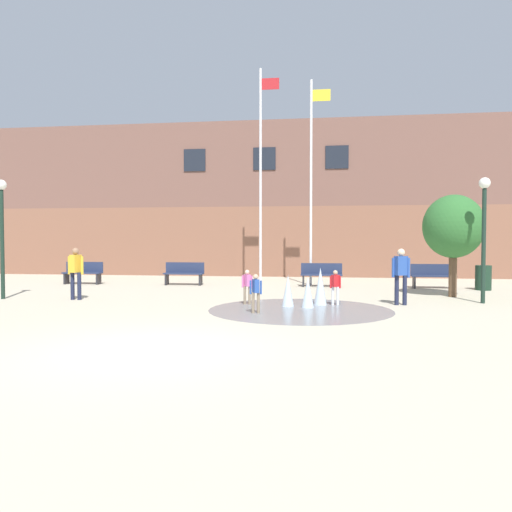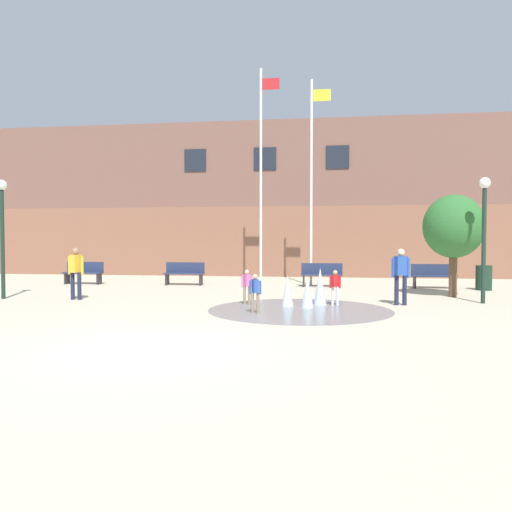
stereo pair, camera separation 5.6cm
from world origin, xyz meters
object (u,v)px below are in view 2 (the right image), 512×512
at_px(adult_watching, 401,272).
at_px(adult_near_bench, 76,269).
at_px(park_bench_under_left_flagpole, 322,274).
at_px(park_bench_far_right, 433,276).
at_px(child_in_fountain, 335,285).
at_px(flagpole_right, 312,177).
at_px(lamp_post_left_lane, 2,221).
at_px(child_running, 247,284).
at_px(lamp_post_right_lane, 484,220).
at_px(park_bench_far_left, 84,272).
at_px(park_bench_left_of_flagpoles, 184,273).
at_px(trash_can, 484,278).
at_px(street_tree_near_building, 454,227).
at_px(child_with_pink_shirt, 255,290).
at_px(flagpole_left, 261,171).

bearing_deg(adult_watching, adult_near_bench, 152.62).
bearing_deg(park_bench_under_left_flagpole, park_bench_far_right, -1.16).
distance_m(child_in_fountain, adult_watching, 1.88).
relative_size(park_bench_under_left_flagpole, child_in_fountain, 1.62).
bearing_deg(park_bench_under_left_flagpole, flagpole_right, 131.33).
bearing_deg(lamp_post_left_lane, child_running, -2.08).
bearing_deg(adult_near_bench, lamp_post_right_lane, -74.62).
height_order(park_bench_far_left, park_bench_under_left_flagpole, same).
bearing_deg(flagpole_right, lamp_post_left_lane, -148.34).
bearing_deg(flagpole_right, park_bench_left_of_flagpoles, -174.41).
xyz_separation_m(park_bench_left_of_flagpoles, park_bench_under_left_flagpole, (5.50, 0.04, 0.00)).
relative_size(child_running, adult_watching, 0.62).
bearing_deg(park_bench_left_of_flagpoles, lamp_post_left_lane, -128.99).
bearing_deg(park_bench_far_left, flagpole_right, 4.05).
height_order(park_bench_far_right, child_in_fountain, child_in_fountain).
xyz_separation_m(lamp_post_left_lane, lamp_post_right_lane, (14.44, 0.91, -0.03)).
relative_size(adult_near_bench, flagpole_right, 0.20).
bearing_deg(trash_can, street_tree_near_building, -124.94).
relative_size(adult_near_bench, lamp_post_left_lane, 0.43).
distance_m(park_bench_under_left_flagpole, park_bench_far_right, 4.17).
relative_size(park_bench_under_left_flagpole, adult_watching, 1.01).
distance_m(park_bench_under_left_flagpole, flagpole_right, 3.89).
xyz_separation_m(park_bench_far_right, trash_can, (1.67, -0.43, -0.03)).
height_order(child_in_fountain, lamp_post_left_lane, lamp_post_left_lane).
height_order(child_with_pink_shirt, flagpole_right, flagpole_right).
distance_m(lamp_post_right_lane, street_tree_near_building, 1.62).
distance_m(park_bench_far_right, child_in_fountain, 6.54).
xyz_separation_m(child_with_pink_shirt, flagpole_right, (1.19, 7.70, 3.74)).
distance_m(child_with_pink_shirt, lamp_post_right_lane, 7.10).
height_order(park_bench_left_of_flagpoles, flagpole_left, flagpole_left).
distance_m(adult_near_bench, lamp_post_right_lane, 12.20).
distance_m(park_bench_left_of_flagpoles, adult_near_bench, 5.55).
bearing_deg(flagpole_left, lamp_post_left_lane, -141.82).
xyz_separation_m(park_bench_far_left, child_with_pink_shirt, (8.15, -7.04, 0.10)).
distance_m(lamp_post_left_lane, trash_can, 16.46).
bearing_deg(park_bench_left_of_flagpoles, adult_watching, -33.35).
distance_m(park_bench_under_left_flagpole, street_tree_near_building, 5.38).
distance_m(flagpole_left, flagpole_right, 2.04).
relative_size(child_with_pink_shirt, lamp_post_right_lane, 0.27).
bearing_deg(flagpole_left, adult_near_bench, -131.33).
bearing_deg(park_bench_far_right, trash_can, -14.31).
bearing_deg(park_bench_far_right, child_in_fountain, -125.04).
bearing_deg(child_running, lamp_post_right_lane, 65.04).
relative_size(park_bench_under_left_flagpole, child_running, 1.62).
bearing_deg(street_tree_near_building, park_bench_under_left_flagpole, 145.67).
bearing_deg(adult_watching, park_bench_left_of_flagpoles, 118.75).
height_order(adult_watching, lamp_post_right_lane, lamp_post_right_lane).
relative_size(lamp_post_left_lane, lamp_post_right_lane, 1.02).
bearing_deg(park_bench_under_left_flagpole, child_running, -110.22).
distance_m(child_in_fountain, flagpole_right, 7.03).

